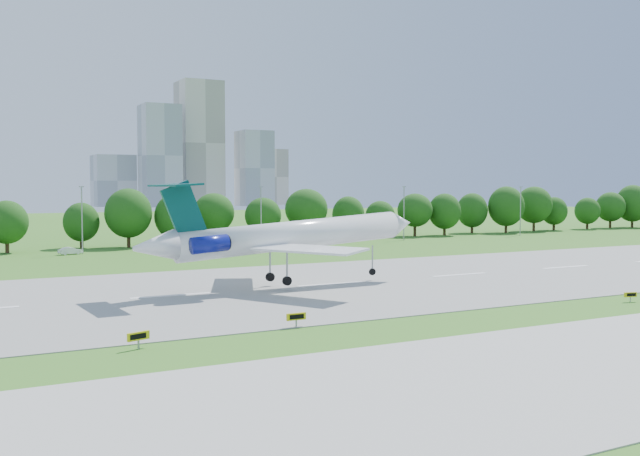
% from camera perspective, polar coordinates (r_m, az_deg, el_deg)
% --- Properties ---
extents(ground, '(600.00, 600.00, 0.00)m').
position_cam_1_polar(ground, '(67.36, 11.17, -7.04)').
color(ground, '#31631A').
rests_on(ground, ground).
extents(runway, '(400.00, 45.00, 0.08)m').
position_cam_1_polar(runway, '(87.95, 0.85, -4.53)').
color(runway, gray).
rests_on(runway, ground).
extents(taxiway, '(400.00, 23.00, 0.08)m').
position_cam_1_polar(taxiway, '(54.83, 23.25, -9.59)').
color(taxiway, '#ADADA8').
rests_on(taxiway, ground).
extents(tree_line, '(288.40, 8.40, 10.40)m').
position_cam_1_polar(tree_line, '(149.54, -11.54, 0.99)').
color(tree_line, '#382314').
rests_on(tree_line, ground).
extents(light_poles, '(175.90, 0.25, 12.19)m').
position_cam_1_polar(light_poles, '(139.24, -11.38, 0.89)').
color(light_poles, gray).
rests_on(light_poles, ground).
extents(skyline, '(127.00, 52.00, 80.00)m').
position_cam_1_polar(skyline, '(464.67, -10.02, 5.51)').
color(skyline, '#B2B2B7').
rests_on(skyline, ground).
extents(airliner, '(37.29, 27.08, 12.18)m').
position_cam_1_polar(airliner, '(84.09, -3.30, -0.61)').
color(airliner, white).
rests_on(airliner, ground).
extents(taxi_sign_left, '(1.79, 0.77, 1.28)m').
position_cam_1_polar(taxi_sign_left, '(55.09, -14.33, -8.40)').
color(taxi_sign_left, gray).
rests_on(taxi_sign_left, ground).
extents(taxi_sign_centre, '(1.78, 0.24, 1.25)m').
position_cam_1_polar(taxi_sign_centre, '(61.38, -1.91, -7.12)').
color(taxi_sign_centre, gray).
rests_on(taxi_sign_centre, ground).
extents(taxi_sign_right, '(1.45, 0.52, 1.02)m').
position_cam_1_polar(taxi_sign_right, '(81.58, 23.59, -4.92)').
color(taxi_sign_right, gray).
rests_on(taxi_sign_right, ground).
extents(service_vehicle_a, '(4.31, 2.55, 1.34)m').
position_cam_1_polar(service_vehicle_a, '(134.57, -19.35, -1.73)').
color(service_vehicle_a, white).
rests_on(service_vehicle_a, ground).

